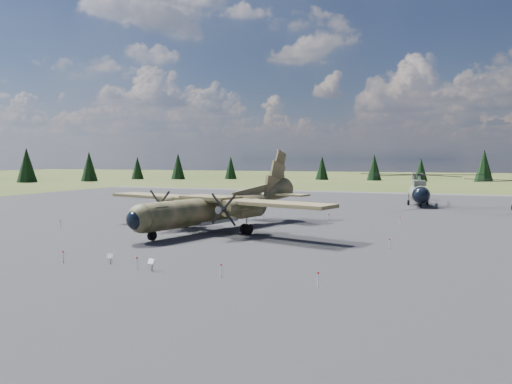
% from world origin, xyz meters
% --- Properties ---
extents(ground, '(500.00, 500.00, 0.00)m').
position_xyz_m(ground, '(0.00, 0.00, 0.00)').
color(ground, '#515827').
rests_on(ground, ground).
extents(apron, '(120.00, 120.00, 0.04)m').
position_xyz_m(apron, '(0.00, 10.00, 0.00)').
color(apron, '#555459').
rests_on(apron, ground).
extents(transport_plane, '(26.59, 23.75, 8.86)m').
position_xyz_m(transport_plane, '(-0.93, 4.84, 2.55)').
color(transport_plane, '#323A1F').
rests_on(transport_plane, ground).
extents(helicopter_near, '(21.96, 24.16, 4.95)m').
position_xyz_m(helicopter_near, '(16.76, 39.87, 3.51)').
color(helicopter_near, slate).
rests_on(helicopter_near, ground).
extents(info_placard_left, '(0.48, 0.25, 0.72)m').
position_xyz_m(info_placard_left, '(-0.78, -12.58, 0.48)').
color(info_placard_left, gray).
rests_on(info_placard_left, ground).
extents(info_placard_right, '(0.55, 0.36, 0.80)m').
position_xyz_m(info_placard_right, '(3.00, -13.36, 0.53)').
color(info_placard_right, gray).
rests_on(info_placard_right, ground).
extents(barrier_fence, '(33.12, 29.62, 0.85)m').
position_xyz_m(barrier_fence, '(-0.46, -0.08, 0.51)').
color(barrier_fence, white).
rests_on(barrier_fence, ground).
extents(treeline, '(290.79, 280.96, 10.96)m').
position_xyz_m(treeline, '(0.32, -3.73, 4.84)').
color(treeline, black).
rests_on(treeline, ground).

